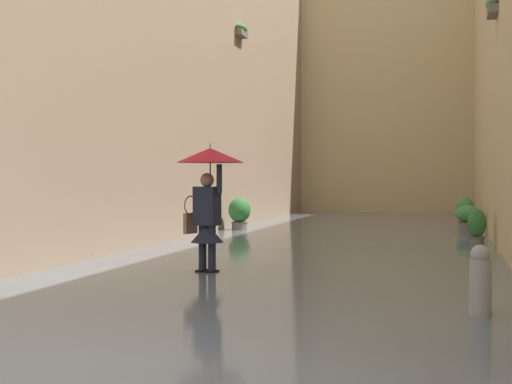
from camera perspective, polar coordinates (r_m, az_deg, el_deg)
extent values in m
plane|color=slate|center=(16.18, 6.99, -4.15)|extent=(60.50, 60.50, 0.00)
cube|color=slate|center=(16.18, 6.99, -4.02)|extent=(7.84, 30.20, 0.07)
cube|color=#66605B|center=(15.12, 19.58, 14.34)|extent=(0.20, 0.70, 0.18)
ellipsoid|color=#428947|center=(15.16, 19.59, 14.93)|extent=(0.28, 0.76, 0.24)
cube|color=gray|center=(17.90, -7.58, 15.09)|extent=(1.80, 28.20, 11.61)
cube|color=#66605B|center=(20.50, -1.23, 13.40)|extent=(0.20, 0.70, 0.18)
ellipsoid|color=#387F3D|center=(20.53, -1.23, 13.83)|extent=(0.28, 0.76, 0.24)
cube|color=tan|center=(29.31, 11.10, 9.12)|extent=(10.64, 1.80, 11.13)
cube|color=black|center=(10.32, -4.60, -6.91)|extent=(0.18, 0.26, 0.10)
cylinder|color=#1E2333|center=(10.27, -4.60, -4.74)|extent=(0.15, 0.15, 0.69)
cube|color=black|center=(10.21, -3.79, -6.99)|extent=(0.18, 0.26, 0.10)
cylinder|color=#1E2333|center=(10.16, -3.79, -4.80)|extent=(0.15, 0.15, 0.69)
cube|color=#1E2333|center=(10.17, -4.20, -1.20)|extent=(0.43, 0.32, 0.59)
cone|color=#1E2333|center=(10.20, -4.20, -3.52)|extent=(0.62, 0.62, 0.28)
sphere|color=#8C664C|center=(10.16, -4.21, 1.03)|extent=(0.21, 0.21, 0.21)
cylinder|color=#1E2333|center=(10.03, -3.16, 1.14)|extent=(0.10, 0.10, 0.44)
cylinder|color=#1E2333|center=(10.31, -5.22, -0.86)|extent=(0.10, 0.10, 0.48)
cylinder|color=black|center=(10.13, -3.94, 1.81)|extent=(0.02, 0.02, 0.48)
cone|color=red|center=(10.13, -3.94, 3.16)|extent=(1.03, 1.03, 0.22)
cylinder|color=black|center=(10.14, -3.94, 3.95)|extent=(0.01, 0.01, 0.08)
cube|color=#8C6B4C|center=(10.36, -5.63, -2.68)|extent=(0.14, 0.29, 0.32)
torus|color=#8C6B4C|center=(10.35, -5.64, -1.13)|extent=(0.11, 0.29, 0.30)
cylinder|color=#66605B|center=(14.95, 18.38, -4.17)|extent=(0.29, 0.29, 0.25)
torus|color=#56524E|center=(14.94, 18.38, -3.70)|extent=(0.32, 0.32, 0.04)
ellipsoid|color=#2D7033|center=(14.92, 18.39, -2.54)|extent=(0.39, 0.39, 0.61)
cylinder|color=#66605B|center=(18.54, -1.42, -3.04)|extent=(0.42, 0.42, 0.28)
torus|color=#56524E|center=(18.53, -1.42, -2.62)|extent=(0.46, 0.46, 0.04)
ellipsoid|color=#2D7033|center=(18.52, -1.42, -1.57)|extent=(0.62, 0.62, 0.68)
cylinder|color=brown|center=(21.51, 17.44, -2.48)|extent=(0.38, 0.38, 0.30)
torus|color=brown|center=(21.50, 17.45, -2.08)|extent=(0.41, 0.41, 0.04)
ellipsoid|color=#428947|center=(21.49, 17.45, -1.24)|extent=(0.53, 0.53, 0.63)
cylinder|color=#66605B|center=(18.27, 17.69, -3.04)|extent=(0.42, 0.42, 0.35)
torus|color=#56524E|center=(18.25, 17.69, -2.49)|extent=(0.46, 0.46, 0.04)
ellipsoid|color=#428947|center=(18.24, 17.69, -1.78)|extent=(0.64, 0.64, 0.45)
cylinder|color=gray|center=(7.37, 18.64, -8.03)|extent=(0.23, 0.23, 0.66)
sphere|color=gray|center=(7.32, 18.66, -5.09)|extent=(0.20, 0.20, 0.20)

